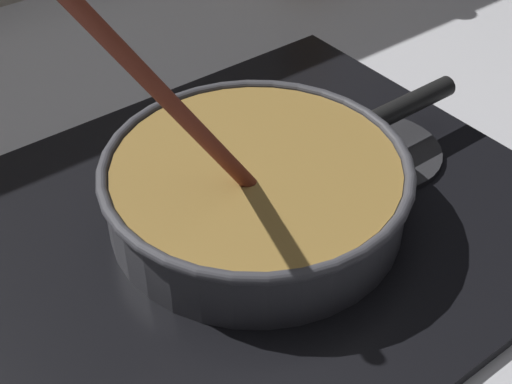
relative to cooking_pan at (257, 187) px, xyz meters
The scene contains 4 objects.
hob_plate 0.04m from the cooking_pan, 161.05° to the right, with size 0.56×0.48×0.01m, color black.
burner_ring 0.03m from the cooking_pan, 161.05° to the right, with size 0.18×0.18×0.01m, color #592D0C.
spare_burner 0.16m from the cooking_pan, ahead, with size 0.13×0.13×0.01m, color #262628.
cooking_pan is the anchor object (origin of this frame).
Camera 1 is at (-0.17, -0.22, 0.47)m, focal length 50.63 mm.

